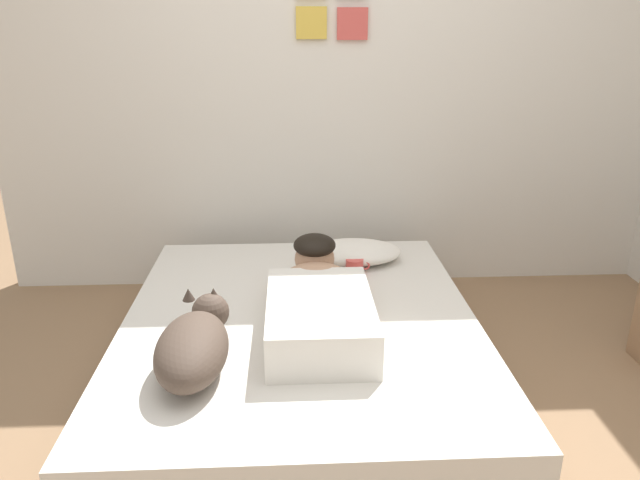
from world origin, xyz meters
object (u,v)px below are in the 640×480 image
bed (301,351)px  cell_phone (325,300)px  pillow (352,252)px  dog (195,345)px  coffee_cup (355,266)px  person_lying (318,301)px

bed → cell_phone: size_ratio=13.68×
bed → pillow: pillow is taller
bed → dog: size_ratio=3.33×
coffee_cup → person_lying: bearing=-111.7°
bed → pillow: bearing=65.1°
dog → cell_phone: (0.51, 0.56, -0.10)m
dog → coffee_cup: (0.68, 0.87, -0.07)m
bed → dog: bearing=-134.5°
pillow → coffee_cup: (-0.00, -0.15, -0.02)m
pillow → dog: (-0.68, -1.03, 0.05)m
bed → dog: (-0.39, -0.40, 0.27)m
person_lying → pillow: bearing=72.6°
pillow → dog: size_ratio=0.90×
bed → dog: dog is taller
person_lying → coffee_cup: size_ratio=7.36×
cell_phone → pillow: bearing=69.8°
pillow → dog: 1.23m
person_lying → coffee_cup: (0.21, 0.54, -0.07)m
bed → person_lying: (0.07, -0.06, 0.28)m
dog → cell_phone: 0.76m
coffee_cup → bed: bearing=-121.3°
bed → pillow: size_ratio=3.68×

